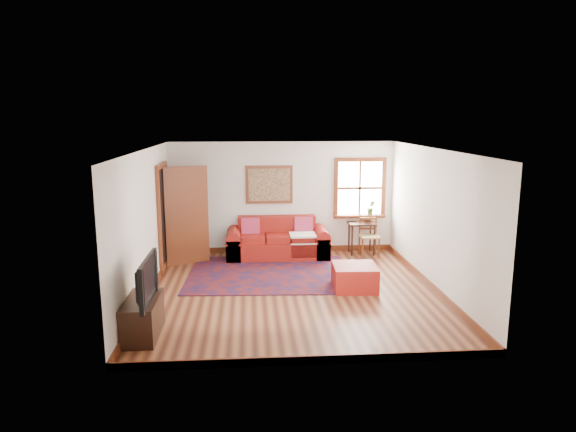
{
  "coord_description": "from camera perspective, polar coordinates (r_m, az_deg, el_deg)",
  "views": [
    {
      "loc": [
        -0.75,
        -8.62,
        3.04
      ],
      "look_at": [
        -0.04,
        0.6,
        1.24
      ],
      "focal_mm": 32.0,
      "sensor_mm": 36.0,
      "label": 1
    }
  ],
  "objects": [
    {
      "name": "framed_artwork",
      "position": [
        11.44,
        -2.1,
        3.5
      ],
      "size": [
        1.05,
        0.07,
        0.85
      ],
      "color": "maroon",
      "rests_on": "ground"
    },
    {
      "name": "red_leather_sofa",
      "position": [
        11.3,
        -1.15,
        -3.11
      ],
      "size": [
        2.22,
        0.92,
        0.87
      ],
      "color": "maroon",
      "rests_on": "ground"
    },
    {
      "name": "side_table",
      "position": [
        11.58,
        8.19,
        -1.33
      ],
      "size": [
        0.59,
        0.45,
        0.71
      ],
      "color": "black",
      "rests_on": "ground"
    },
    {
      "name": "ladder_back_chair",
      "position": [
        11.45,
        8.97,
        -2.0
      ],
      "size": [
        0.43,
        0.41,
        0.91
      ],
      "color": "tan",
      "rests_on": "ground"
    },
    {
      "name": "media_cabinet",
      "position": [
        7.61,
        -15.84,
        -10.79
      ],
      "size": [
        0.44,
        0.98,
        0.54
      ],
      "primitive_type": "cube",
      "color": "black",
      "rests_on": "ground"
    },
    {
      "name": "doorway",
      "position": [
        10.69,
        -12.14,
        0.12
      ],
      "size": [
        0.89,
        1.08,
        2.14
      ],
      "color": "black",
      "rests_on": "ground"
    },
    {
      "name": "room_envelope",
      "position": [
        8.78,
        0.56,
        1.88
      ],
      "size": [
        5.04,
        5.54,
        2.52
      ],
      "color": "silver",
      "rests_on": "ground"
    },
    {
      "name": "television",
      "position": [
        7.31,
        -16.09,
        -6.86
      ],
      "size": [
        0.14,
        1.09,
        0.63
      ],
      "primitive_type": "imported",
      "rotation": [
        0.0,
        0.0,
        1.57
      ],
      "color": "black",
      "rests_on": "media_cabinet"
    },
    {
      "name": "ground",
      "position": [
        9.17,
        0.55,
        -8.37
      ],
      "size": [
        5.5,
        5.5,
        0.0
      ],
      "primitive_type": "plane",
      "color": "#462013",
      "rests_on": "ground"
    },
    {
      "name": "candle_hurricane",
      "position": [
        7.83,
        -15.07,
        -7.37
      ],
      "size": [
        0.12,
        0.12,
        0.18
      ],
      "color": "silver",
      "rests_on": "media_cabinet"
    },
    {
      "name": "persian_rug",
      "position": [
        10.14,
        -2.15,
        -6.41
      ],
      "size": [
        3.23,
        2.64,
        0.02
      ],
      "primitive_type": "cube",
      "rotation": [
        0.0,
        0.0,
        -0.05
      ],
      "color": "#61130D",
      "rests_on": "ground"
    },
    {
      "name": "window",
      "position": [
        11.73,
        8.13,
        2.42
      ],
      "size": [
        1.18,
        0.2,
        1.38
      ],
      "color": "white",
      "rests_on": "ground"
    },
    {
      "name": "red_ottoman",
      "position": [
        9.31,
        7.4,
        -6.75
      ],
      "size": [
        0.8,
        0.8,
        0.43
      ],
      "primitive_type": "cube",
      "rotation": [
        0.0,
        0.0,
        -0.05
      ],
      "color": "maroon",
      "rests_on": "ground"
    }
  ]
}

